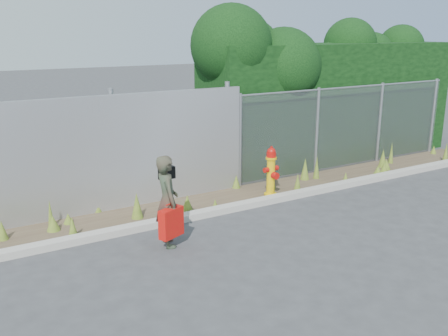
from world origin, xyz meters
name	(u,v)px	position (x,y,z in m)	size (l,w,h in m)	color
ground	(285,246)	(0.00, 0.00, 0.00)	(80.00, 80.00, 0.00)	#38383A
curb	(227,209)	(0.00, 1.80, 0.06)	(16.00, 0.22, 0.12)	#A29D93
weed_strip	(197,199)	(-0.31, 2.41, 0.13)	(16.00, 1.32, 0.55)	#493A2A
corrugated_fence	(29,164)	(-3.25, 3.01, 1.10)	(8.50, 0.21, 2.30)	#A3A4AA
chainlink_fence	(349,127)	(4.25, 3.00, 1.03)	(6.50, 0.07, 2.05)	gray
hedge	(319,83)	(4.11, 4.02, 2.01)	(7.67, 2.03, 3.92)	black
fire_hydrant	(271,172)	(1.26, 2.14, 0.51)	(0.35, 0.32, 1.06)	#E0B60B
woman	(167,201)	(-1.58, 0.99, 0.74)	(0.54, 0.35, 1.48)	#0E5939
red_tote_bag	(171,222)	(-1.61, 0.81, 0.45)	(0.42, 0.16, 0.55)	red
black_shoulder_bag	(167,173)	(-1.50, 1.16, 1.15)	(0.26, 0.11, 0.20)	black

